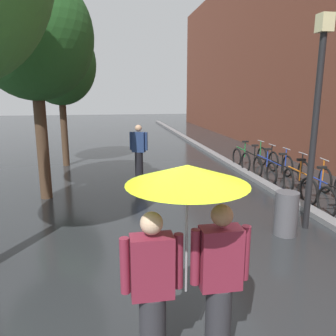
% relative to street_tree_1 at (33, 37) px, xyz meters
% --- Properties ---
extents(ground_plane, '(80.00, 80.00, 0.00)m').
position_rel_street_tree_1_xyz_m(ground_plane, '(2.93, -5.53, -3.97)').
color(ground_plane, '#26282B').
extents(kerb_strip, '(0.30, 36.00, 0.12)m').
position_rel_street_tree_1_xyz_m(kerb_strip, '(6.13, 4.47, -3.91)').
color(kerb_strip, slate).
rests_on(kerb_strip, ground).
extents(street_tree_1, '(2.81, 2.81, 5.50)m').
position_rel_street_tree_1_xyz_m(street_tree_1, '(0.00, 0.00, 0.00)').
color(street_tree_1, '#473323').
rests_on(street_tree_1, ground).
extents(street_tree_2, '(2.54, 2.54, 5.15)m').
position_rel_street_tree_1_xyz_m(street_tree_2, '(0.03, 4.04, -0.30)').
color(street_tree_2, '#473323').
rests_on(street_tree_2, ground).
extents(parked_bicycle_1, '(1.13, 0.78, 0.96)m').
position_rel_street_tree_1_xyz_m(parked_bicycle_1, '(6.88, -1.69, -3.59)').
color(parked_bicycle_1, black).
rests_on(parked_bicycle_1, ground).
extents(parked_bicycle_2, '(1.16, 0.83, 0.96)m').
position_rel_street_tree_1_xyz_m(parked_bicycle_2, '(6.91, -0.78, -3.59)').
color(parked_bicycle_2, black).
rests_on(parked_bicycle_2, ground).
extents(parked_bicycle_3, '(1.10, 0.73, 0.96)m').
position_rel_street_tree_1_xyz_m(parked_bicycle_3, '(6.86, 0.12, -3.59)').
color(parked_bicycle_3, black).
rests_on(parked_bicycle_3, ground).
extents(parked_bicycle_4, '(1.10, 0.73, 0.96)m').
position_rel_street_tree_1_xyz_m(parked_bicycle_4, '(6.83, 1.01, -3.59)').
color(parked_bicycle_4, black).
rests_on(parked_bicycle_4, ground).
extents(parked_bicycle_5, '(1.09, 0.72, 0.96)m').
position_rel_street_tree_1_xyz_m(parked_bicycle_5, '(6.74, 1.80, -3.59)').
color(parked_bicycle_5, black).
rests_on(parked_bicycle_5, ground).
extents(parked_bicycle_6, '(1.12, 0.76, 0.96)m').
position_rel_street_tree_1_xyz_m(parked_bicycle_6, '(6.78, 2.73, -3.59)').
color(parked_bicycle_6, black).
rests_on(parked_bicycle_6, ground).
extents(couple_under_umbrella, '(1.25, 1.13, 2.05)m').
position_rel_street_tree_1_xyz_m(couple_under_umbrella, '(2.36, -5.96, -2.59)').
color(couple_under_umbrella, '#2D2D33').
rests_on(couple_under_umbrella, ground).
extents(street_lamp_post, '(0.24, 0.24, 4.05)m').
position_rel_street_tree_1_xyz_m(street_lamp_post, '(5.53, -2.99, -1.58)').
color(street_lamp_post, black).
rests_on(street_lamp_post, ground).
extents(litter_bin, '(0.44, 0.44, 0.85)m').
position_rel_street_tree_1_xyz_m(litter_bin, '(4.95, -3.21, -3.54)').
color(litter_bin, '#4C4C51').
rests_on(litter_bin, ground).
extents(pedestrian_walking_midground, '(0.55, 0.42, 1.70)m').
position_rel_street_tree_1_xyz_m(pedestrian_walking_midground, '(2.58, 1.73, -3.06)').
color(pedestrian_walking_midground, black).
rests_on(pedestrian_walking_midground, ground).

